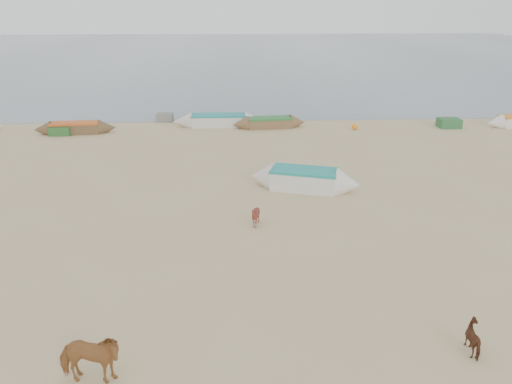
% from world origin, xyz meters
% --- Properties ---
extents(ground, '(140.00, 140.00, 0.00)m').
position_xyz_m(ground, '(0.00, 0.00, 0.00)').
color(ground, tan).
rests_on(ground, ground).
extents(sea, '(160.00, 160.00, 0.00)m').
position_xyz_m(sea, '(0.00, 82.00, 0.01)').
color(sea, slate).
rests_on(sea, ground).
extents(cow_adult, '(1.66, 0.88, 1.35)m').
position_xyz_m(cow_adult, '(-4.35, -5.89, 0.67)').
color(cow_adult, '#9C6433').
rests_on(cow_adult, ground).
extents(calf_front, '(1.10, 1.08, 0.91)m').
position_xyz_m(calf_front, '(-0.09, 2.73, 0.46)').
color(calf_front, maroon).
rests_on(calf_front, ground).
extents(calf_right, '(0.91, 0.97, 0.79)m').
position_xyz_m(calf_right, '(5.16, -5.24, 0.40)').
color(calf_right, '#542F1B').
rests_on(calf_right, ground).
extents(near_canoe, '(5.50, 3.02, 0.99)m').
position_xyz_m(near_canoe, '(2.46, 6.95, 0.50)').
color(near_canoe, silver).
rests_on(near_canoe, ground).
extents(waterline_canoes, '(52.47, 3.15, 0.88)m').
position_xyz_m(waterline_canoes, '(2.89, 19.60, 0.42)').
color(waterline_canoes, silver).
rests_on(waterline_canoes, ground).
extents(beach_clutter, '(44.64, 4.99, 0.64)m').
position_xyz_m(beach_clutter, '(4.63, 19.79, 0.30)').
color(beach_clutter, '#2A5C29').
rests_on(beach_clutter, ground).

